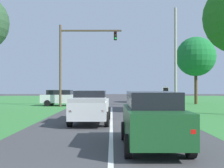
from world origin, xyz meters
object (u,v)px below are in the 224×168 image
object	(u,v)px
oak_tree_right	(196,57)
utility_pole_right	(176,57)
pickup_truck_lead	(91,106)
traffic_light	(75,54)
keep_moving_sign	(166,94)
red_suv_near	(152,118)
crossing_suv_far	(61,97)

from	to	relation	value
oak_tree_right	utility_pole_right	world-z (taller)	utility_pole_right
pickup_truck_lead	traffic_light	world-z (taller)	traffic_light
traffic_light	oak_tree_right	world-z (taller)	traffic_light
keep_moving_sign	utility_pole_right	xyz separation A→B (m)	(1.36, 1.64, 3.77)
pickup_truck_lead	red_suv_near	bearing A→B (deg)	-67.31
keep_moving_sign	utility_pole_right	bearing A→B (deg)	50.46
pickup_truck_lead	keep_moving_sign	size ratio (longest dim) A/B	2.43
red_suv_near	oak_tree_right	world-z (taller)	oak_tree_right
traffic_light	keep_moving_sign	bearing A→B (deg)	-12.21
traffic_light	keep_moving_sign	size ratio (longest dim) A/B	3.91
keep_moving_sign	utility_pole_right	distance (m)	4.33
pickup_truck_lead	oak_tree_right	bearing A→B (deg)	55.97
traffic_light	utility_pole_right	size ratio (longest dim) A/B	0.83
crossing_suv_far	utility_pole_right	world-z (taller)	utility_pole_right
traffic_light	keep_moving_sign	world-z (taller)	traffic_light
red_suv_near	crossing_suv_far	xyz separation A→B (m)	(-7.04, 20.47, -0.10)
utility_pole_right	pickup_truck_lead	bearing A→B (deg)	-122.64
keep_moving_sign	oak_tree_right	bearing A→B (deg)	51.94
crossing_suv_far	utility_pole_right	bearing A→B (deg)	-8.46
oak_tree_right	crossing_suv_far	size ratio (longest dim) A/B	1.83
red_suv_near	pickup_truck_lead	size ratio (longest dim) A/B	0.83
traffic_light	keep_moving_sign	xyz separation A→B (m)	(9.20, -1.99, -4.15)
pickup_truck_lead	utility_pole_right	bearing A→B (deg)	57.36
utility_pole_right	red_suv_near	bearing A→B (deg)	-105.62
crossing_suv_far	utility_pole_right	xyz separation A→B (m)	(12.25, -1.82, 4.26)
traffic_light	crossing_suv_far	size ratio (longest dim) A/B	1.94
traffic_light	utility_pole_right	xyz separation A→B (m)	(10.56, -0.35, -0.39)
pickup_truck_lead	oak_tree_right	xyz separation A→B (m)	(11.41, 16.90, 4.77)
keep_moving_sign	oak_tree_right	size ratio (longest dim) A/B	0.27
red_suv_near	pickup_truck_lead	world-z (taller)	red_suv_near
traffic_light	utility_pole_right	bearing A→B (deg)	-1.88
keep_moving_sign	crossing_suv_far	xyz separation A→B (m)	(-10.89, 3.47, -0.49)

